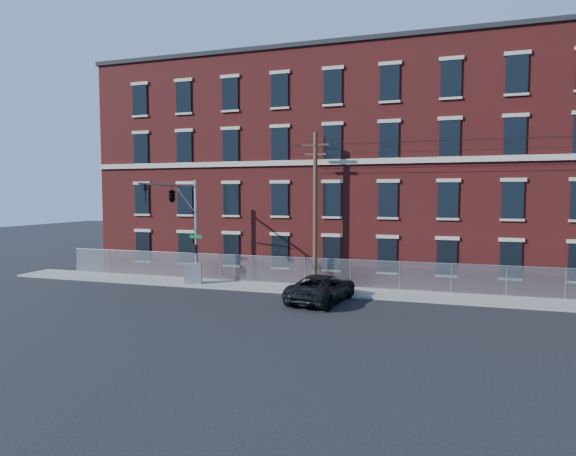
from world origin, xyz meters
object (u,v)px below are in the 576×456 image
Objects in this scene: traffic_signal_mast at (178,207)px; utility_cabinet at (193,273)px; utility_pole_near at (315,207)px; pickup_truck at (322,288)px.

traffic_signal_mast reaches higher than utility_cabinet.
utility_pole_near is 7.20× the size of utility_cabinet.
pickup_truck is 4.05× the size of utility_cabinet.
pickup_truck is at bearing -70.11° from utility_pole_near.
utility_pole_near reaches higher than utility_cabinet.
utility_pole_near is at bearing -12.76° from utility_cabinet.
traffic_signal_mast is 8.70m from utility_pole_near.
traffic_signal_mast is at bearing 9.72° from pickup_truck.
utility_cabinet is at bearing 94.62° from traffic_signal_mast.
traffic_signal_mast is 1.24× the size of pickup_truck.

